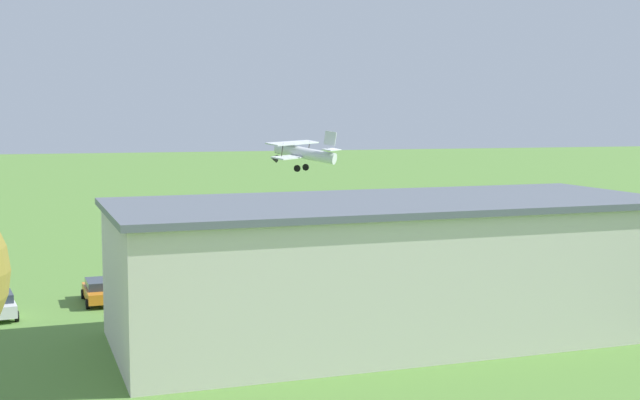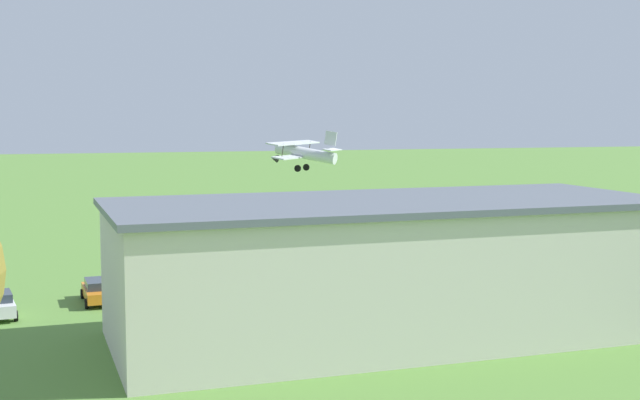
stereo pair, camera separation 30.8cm
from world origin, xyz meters
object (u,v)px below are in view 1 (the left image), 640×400
person_at_fence_line (500,266)px  person_crossing_taxiway (326,265)px  person_near_hangar_door (373,268)px  hangar (390,268)px  person_by_parked_cars (451,260)px  car_orange (99,291)px  biplane (302,152)px

person_at_fence_line → person_crossing_taxiway: 13.11m
person_near_hangar_door → hangar: bearing=73.4°
person_by_parked_cars → person_at_fence_line: (-2.11, 4.00, 0.08)m
person_near_hangar_door → person_at_fence_line: person_at_fence_line is taller
car_orange → person_crossing_taxiway: person_crossing_taxiway is taller
hangar → person_at_fence_line: size_ratio=17.62×
hangar → car_orange: 20.34m
person_near_hangar_door → person_at_fence_line: (-9.32, 2.31, 0.09)m
hangar → person_near_hangar_door: size_ratio=19.50×
biplane → hangar: bearing=82.8°
hangar → person_at_fence_line: 19.87m
car_orange → biplane: bearing=-132.7°
car_orange → person_at_fence_line: bearing=-179.1°
car_orange → person_crossing_taxiway: 17.52m
person_by_parked_cars → person_crossing_taxiway: bearing=-1.3°
biplane → person_crossing_taxiway: 18.38m
hangar → person_at_fence_line: bearing=-135.8°
person_at_fence_line → person_near_hangar_door: bearing=-13.9°
hangar → person_crossing_taxiway: (-1.70, -17.93, -3.00)m
car_orange → person_by_parked_cars: (-27.16, -4.48, 0.01)m
hangar → person_by_parked_cars: hangar is taller
hangar → biplane: biplane is taller
person_near_hangar_door → person_crossing_taxiway: 3.64m
car_orange → person_by_parked_cars: person_by_parked_cars is taller
car_orange → person_crossing_taxiway: (-16.87, -4.72, 0.02)m
hangar → person_near_hangar_door: hangar is taller
person_near_hangar_door → person_by_parked_cars: person_by_parked_cars is taller
person_by_parked_cars → person_near_hangar_door: bearing=13.2°
hangar → person_by_parked_cars: (-11.99, -17.69, -3.01)m
car_orange → person_near_hangar_door: 20.15m
person_by_parked_cars → hangar: bearing=55.9°
biplane → person_by_parked_cars: 19.92m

